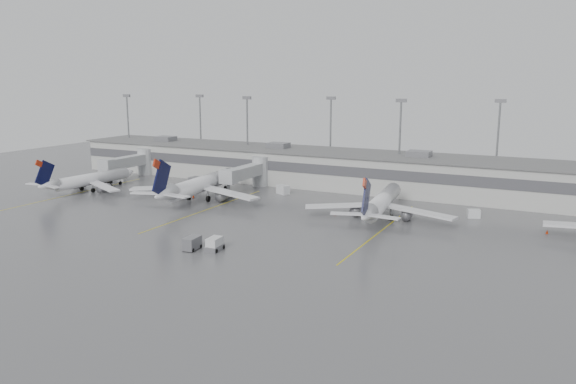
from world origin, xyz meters
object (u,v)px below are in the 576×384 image
at_px(jet_mid_right, 381,202).
at_px(jet_mid_left, 199,185).
at_px(jet_far_left, 88,179).
at_px(baggage_tug, 215,245).

bearing_deg(jet_mid_right, jet_mid_left, 176.33).
height_order(jet_mid_left, jet_mid_right, jet_mid_left).
height_order(jet_far_left, baggage_tug, jet_far_left).
bearing_deg(jet_mid_right, jet_far_left, 178.15).
bearing_deg(jet_mid_left, baggage_tug, -56.36).
bearing_deg(jet_mid_left, jet_mid_right, -2.87).
relative_size(jet_mid_left, baggage_tug, 10.42).
bearing_deg(jet_far_left, jet_mid_right, 8.18).
xyz_separation_m(jet_mid_left, baggage_tug, (22.55, -27.76, -2.58)).
bearing_deg(jet_far_left, jet_mid_left, 10.68).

